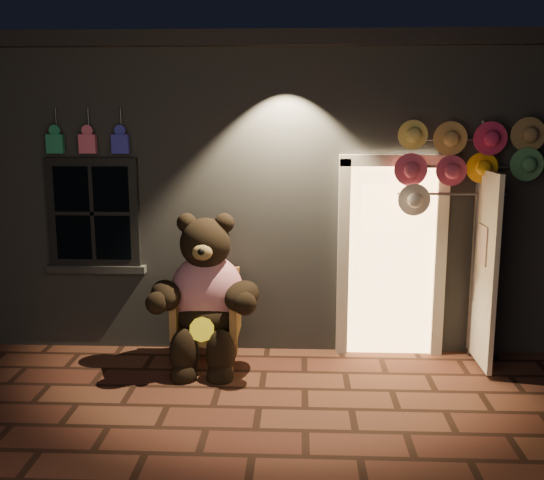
{
  "coord_description": "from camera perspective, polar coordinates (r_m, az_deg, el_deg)",
  "views": [
    {
      "loc": [
        0.36,
        -5.34,
        2.56
      ],
      "look_at": [
        0.07,
        1.0,
        1.35
      ],
      "focal_mm": 42.0,
      "sensor_mm": 36.0,
      "label": 1
    }
  ],
  "objects": [
    {
      "name": "hat_rack",
      "position": [
        6.83,
        16.67,
        6.82
      ],
      "size": [
        1.45,
        0.22,
        2.56
      ],
      "color": "#59595E",
      "rests_on": "ground"
    },
    {
      "name": "ground",
      "position": [
        5.93,
        -1.18,
        -14.78
      ],
      "size": [
        60.0,
        60.0,
        0.0
      ],
      "primitive_type": "plane",
      "color": "brown",
      "rests_on": "ground"
    },
    {
      "name": "teddy_bear",
      "position": [
        6.65,
        -5.97,
        -5.04
      ],
      "size": [
        1.24,
        0.96,
        1.7
      ],
      "rotation": [
        0.0,
        0.0,
        0.01
      ],
      "color": "#BD1438",
      "rests_on": "ground"
    },
    {
      "name": "shop_building",
      "position": [
        9.37,
        0.37,
        5.76
      ],
      "size": [
        7.3,
        5.95,
        3.51
      ],
      "color": "slate",
      "rests_on": "ground"
    },
    {
      "name": "wicker_armchair",
      "position": [
        6.84,
        -5.78,
        -6.85
      ],
      "size": [
        0.69,
        0.62,
        0.99
      ],
      "rotation": [
        0.0,
        0.0,
        0.01
      ],
      "color": "olive",
      "rests_on": "ground"
    }
  ]
}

